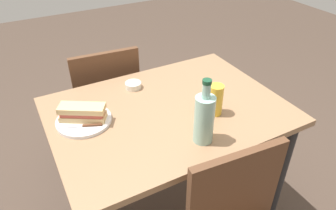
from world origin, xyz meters
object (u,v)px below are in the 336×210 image
(dining_table, at_px, (168,131))
(plate_near, at_px, (84,120))
(chair_near, at_px, (106,101))
(knife_near, at_px, (83,126))
(water_bottle, at_px, (204,118))
(baguette_sandwich_near, at_px, (83,113))
(beer_glass, at_px, (216,100))
(olive_bowl, at_px, (133,85))

(dining_table, distance_m, plate_near, 0.40)
(chair_near, relative_size, knife_near, 5.15)
(knife_near, xyz_separation_m, water_bottle, (-0.40, 0.29, 0.09))
(baguette_sandwich_near, bearing_deg, plate_near, 0.00)
(water_bottle, bearing_deg, plate_near, -41.67)
(beer_glass, bearing_deg, chair_near, -67.85)
(chair_near, xyz_separation_m, water_bottle, (-0.14, 0.84, 0.37))
(baguette_sandwich_near, bearing_deg, knife_near, 71.13)
(baguette_sandwich_near, bearing_deg, dining_table, 166.88)
(dining_table, bearing_deg, olive_bowl, -74.81)
(olive_bowl, bearing_deg, baguette_sandwich_near, 28.13)
(beer_glass, bearing_deg, knife_near, -16.68)
(water_bottle, relative_size, olive_bowl, 3.43)
(water_bottle, bearing_deg, knife_near, -36.04)
(chair_near, xyz_separation_m, baguette_sandwich_near, (0.24, 0.50, 0.31))
(water_bottle, distance_m, olive_bowl, 0.52)
(plate_near, relative_size, knife_near, 1.38)
(dining_table, relative_size, baguette_sandwich_near, 5.23)
(dining_table, bearing_deg, knife_near, -5.29)
(chair_near, distance_m, baguette_sandwich_near, 0.63)
(chair_near, height_order, plate_near, chair_near)
(dining_table, bearing_deg, plate_near, -13.12)
(plate_near, bearing_deg, water_bottle, 138.33)
(chair_near, distance_m, plate_near, 0.61)
(plate_near, distance_m, beer_glass, 0.58)
(baguette_sandwich_near, bearing_deg, olive_bowl, -151.87)
(water_bottle, xyz_separation_m, beer_glass, (-0.15, -0.13, -0.04))
(baguette_sandwich_near, height_order, beer_glass, beer_glass)
(chair_near, bearing_deg, olive_bowl, 99.49)
(dining_table, xyz_separation_m, olive_bowl, (0.07, -0.24, 0.15))
(chair_near, xyz_separation_m, beer_glass, (-0.29, 0.71, 0.33))
(baguette_sandwich_near, relative_size, water_bottle, 0.73)
(plate_near, height_order, baguette_sandwich_near, baguette_sandwich_near)
(dining_table, height_order, baguette_sandwich_near, baguette_sandwich_near)
(olive_bowl, bearing_deg, water_bottle, 99.60)
(water_bottle, bearing_deg, olive_bowl, -80.40)
(dining_table, xyz_separation_m, baguette_sandwich_near, (0.36, -0.08, 0.18))
(beer_glass, xyz_separation_m, olive_bowl, (0.23, -0.37, -0.06))
(plate_near, height_order, olive_bowl, olive_bowl)
(chair_near, relative_size, water_bottle, 3.19)
(chair_near, distance_m, beer_glass, 0.83)
(plate_near, xyz_separation_m, beer_glass, (-0.53, 0.21, 0.06))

